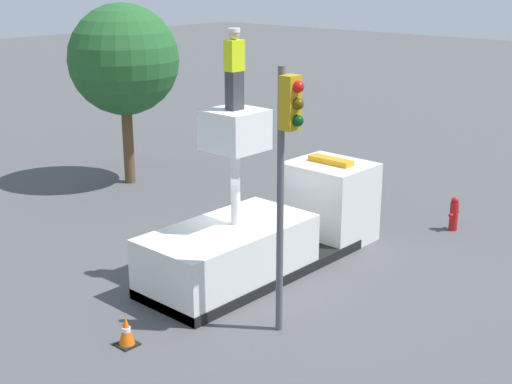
% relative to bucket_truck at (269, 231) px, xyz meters
% --- Properties ---
extents(ground_plane, '(120.00, 120.00, 0.00)m').
position_rel_bucket_truck_xyz_m(ground_plane, '(-0.50, 0.00, -0.90)').
color(ground_plane, '#4C4C4F').
extents(bucket_truck, '(6.85, 2.14, 4.05)m').
position_rel_bucket_truck_xyz_m(bucket_truck, '(0.00, 0.00, 0.00)').
color(bucket_truck, black).
rests_on(bucket_truck, ground).
extents(worker, '(0.40, 0.26, 1.75)m').
position_rel_bucket_truck_xyz_m(worker, '(-1.15, 0.00, 4.03)').
color(worker, '#38383D').
rests_on(worker, bucket_truck).
extents(traffic_light_pole, '(0.34, 0.57, 5.32)m').
position_rel_bucket_truck_xyz_m(traffic_light_pole, '(-2.30, -2.45, 2.86)').
color(traffic_light_pole, '#515156').
rests_on(traffic_light_pole, ground).
extents(fire_hydrant, '(0.48, 0.24, 0.97)m').
position_rel_bucket_truck_xyz_m(fire_hydrant, '(5.36, -2.17, -0.43)').
color(fire_hydrant, red).
rests_on(fire_hydrant, ground).
extents(traffic_cone_rear, '(0.39, 0.39, 0.62)m').
position_rel_bucket_truck_xyz_m(traffic_cone_rear, '(-4.78, -0.54, -0.61)').
color(traffic_cone_rear, black).
rests_on(traffic_cone_rear, ground).
extents(tree_left_bg, '(3.62, 3.62, 5.99)m').
position_rel_bucket_truck_xyz_m(tree_left_bg, '(2.21, 8.25, 3.25)').
color(tree_left_bg, brown).
rests_on(tree_left_bg, ground).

